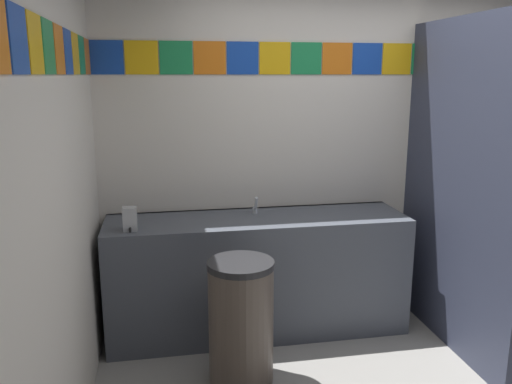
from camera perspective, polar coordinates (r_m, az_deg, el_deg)
name	(u,v)px	position (r m, az deg, el deg)	size (l,w,h in m)	color
wall_back	(347,131)	(4.13, 9.99, 6.64)	(3.79, 0.09, 2.86)	silver
wall_side	(42,177)	(2.40, -22.38, 1.52)	(0.09, 3.01, 2.86)	silver
vanity_counter	(258,273)	(3.85, 0.17, -8.93)	(2.15, 0.58, 0.86)	#4C515B
faucet_center	(255,207)	(3.79, -0.07, -1.68)	(0.04, 0.10, 0.14)	silver
soap_dispenser	(130,219)	(3.48, -13.67, -2.92)	(0.09, 0.09, 0.16)	#B7BABF
stall_divider	(503,196)	(3.62, 25.46, -0.37)	(0.92, 1.41, 2.23)	#33384C
toilet	(489,280)	(4.48, 24.20, -8.76)	(0.39, 0.49, 0.74)	white
trash_bin	(241,322)	(3.26, -1.66, -14.06)	(0.40, 0.40, 0.78)	brown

